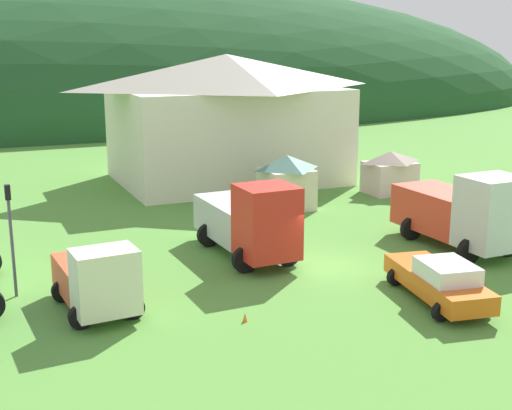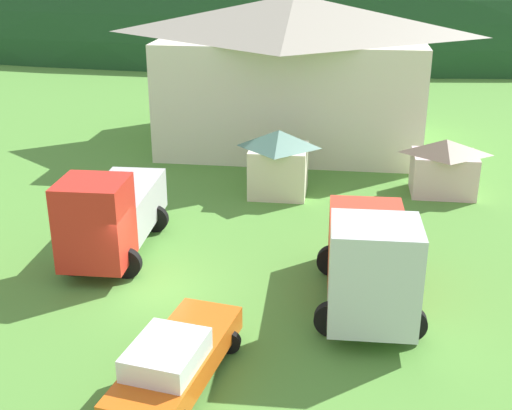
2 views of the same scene
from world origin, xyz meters
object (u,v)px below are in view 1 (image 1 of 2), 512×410
at_px(service_pickup_orange, 439,280).
at_px(tow_truck_silver, 464,211).
at_px(crane_truck_red, 250,220).
at_px(traffic_light_west, 11,229).
at_px(traffic_cone_near_pickup, 245,322).
at_px(depot_building, 227,116).
at_px(play_shed_cream, 287,181).
at_px(light_truck_cream, 97,279).
at_px(play_shed_pink, 390,172).

bearing_deg(service_pickup_orange, tow_truck_silver, 143.17).
distance_m(crane_truck_red, traffic_light_west, 9.96).
height_order(traffic_light_west, traffic_cone_near_pickup, traffic_light_west).
bearing_deg(depot_building, service_pickup_orange, -92.53).
bearing_deg(depot_building, play_shed_cream, -89.28).
xyz_separation_m(depot_building, traffic_light_west, (-15.27, -17.17, -1.73)).
relative_size(light_truck_cream, traffic_light_west, 1.09).
distance_m(play_shed_pink, traffic_light_west, 24.89).
bearing_deg(play_shed_pink, tow_truck_silver, -108.27).
bearing_deg(traffic_cone_near_pickup, play_shed_cream, 58.86).
bearing_deg(service_pickup_orange, light_truck_cream, -99.10).
bearing_deg(crane_truck_red, play_shed_pink, 121.45).
height_order(play_shed_pink, traffic_cone_near_pickup, play_shed_pink).
bearing_deg(light_truck_cream, play_shed_cream, 127.08).
xyz_separation_m(service_pickup_orange, traffic_light_west, (-14.21, 6.83, 1.79)).
relative_size(crane_truck_red, tow_truck_silver, 1.02).
height_order(play_shed_cream, service_pickup_orange, play_shed_cream).
bearing_deg(light_truck_cream, traffic_cone_near_pickup, 53.43).
xyz_separation_m(play_shed_pink, traffic_light_west, (-23.06, -9.30, 1.26)).
distance_m(light_truck_cream, tow_truck_silver, 16.83).
height_order(play_shed_cream, play_shed_pink, play_shed_cream).
distance_m(play_shed_cream, service_pickup_orange, 15.16).
xyz_separation_m(light_truck_cream, tow_truck_silver, (16.80, 0.85, 0.56)).
bearing_deg(tow_truck_silver, traffic_light_west, -97.44).
distance_m(depot_building, service_pickup_orange, 24.28).
xyz_separation_m(crane_truck_red, traffic_cone_near_pickup, (-2.93, -6.42, -1.72)).
height_order(tow_truck_silver, traffic_cone_near_pickup, tow_truck_silver).
xyz_separation_m(crane_truck_red, traffic_light_west, (-9.89, -0.74, 0.90)).
bearing_deg(tow_truck_silver, crane_truck_red, -107.67).
distance_m(depot_building, traffic_light_west, 23.04).
bearing_deg(depot_building, tow_truck_silver, -78.03).
bearing_deg(traffic_light_west, depot_building, 48.34).
relative_size(play_shed_cream, crane_truck_red, 0.45).
bearing_deg(light_truck_cream, service_pickup_orange, 67.37).
relative_size(play_shed_cream, traffic_cone_near_pickup, 4.88).
height_order(play_shed_pink, traffic_light_west, traffic_light_west).
bearing_deg(light_truck_cream, traffic_light_west, -141.93).
relative_size(play_shed_pink, traffic_light_west, 0.73).
bearing_deg(play_shed_pink, traffic_light_west, -158.04).
bearing_deg(crane_truck_red, traffic_cone_near_pickup, -26.13).
distance_m(tow_truck_silver, traffic_light_west, 19.45).
bearing_deg(tow_truck_silver, traffic_cone_near_pickup, -74.93).
bearing_deg(service_pickup_orange, crane_truck_red, -140.50).
relative_size(depot_building, service_pickup_orange, 2.75).
distance_m(play_shed_cream, light_truck_cream, 16.98).
bearing_deg(service_pickup_orange, traffic_cone_near_pickup, -89.16).
relative_size(depot_building, crane_truck_red, 2.24).
height_order(crane_truck_red, traffic_light_west, traffic_light_west).
relative_size(depot_building, traffic_light_west, 3.58).
bearing_deg(service_pickup_orange, play_shed_pink, 161.03).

